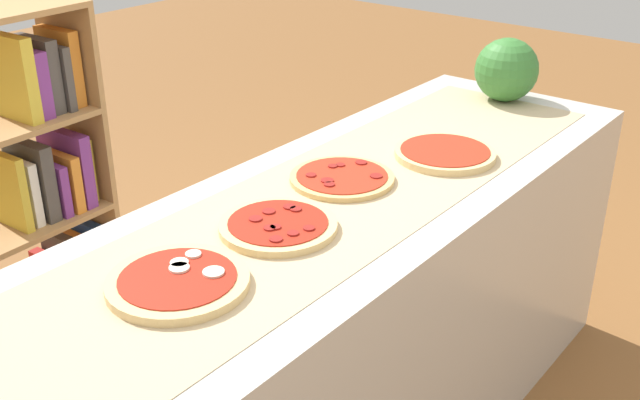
# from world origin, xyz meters

# --- Properties ---
(counter) EXTENTS (2.53, 0.72, 0.90)m
(counter) POSITION_xyz_m (0.00, 0.00, 0.45)
(counter) COLOR beige
(counter) RESTS_ON ground_plane
(parchment_paper) EXTENTS (2.27, 0.54, 0.00)m
(parchment_paper) POSITION_xyz_m (0.00, 0.00, 0.90)
(parchment_paper) COLOR tan
(parchment_paper) RESTS_ON counter
(pizza_mozzarella_0) EXTENTS (0.31, 0.31, 0.03)m
(pizza_mozzarella_0) POSITION_xyz_m (-0.50, -0.01, 0.91)
(pizza_mozzarella_0) COLOR #E5C17F
(pizza_mozzarella_0) RESTS_ON parchment_paper
(pizza_pepperoni_1) EXTENTS (0.29, 0.29, 0.03)m
(pizza_pepperoni_1) POSITION_xyz_m (-0.17, 0.00, 0.91)
(pizza_pepperoni_1) COLOR #E5C17F
(pizza_pepperoni_1) RESTS_ON parchment_paper
(pizza_pepperoni_2) EXTENTS (0.29, 0.29, 0.02)m
(pizza_pepperoni_2) POSITION_xyz_m (0.17, 0.05, 0.91)
(pizza_pepperoni_2) COLOR #DBB26B
(pizza_pepperoni_2) RESTS_ON parchment_paper
(pizza_plain_3) EXTENTS (0.30, 0.30, 0.02)m
(pizza_plain_3) POSITION_xyz_m (0.50, -0.08, 0.91)
(pizza_plain_3) COLOR #E5C17F
(pizza_plain_3) RESTS_ON parchment_paper
(watermelon) EXTENTS (0.23, 0.23, 0.23)m
(watermelon) POSITION_xyz_m (1.11, 0.03, 1.01)
(watermelon) COLOR #387A33
(watermelon) RESTS_ON counter
(bookshelf) EXTENTS (0.85, 0.31, 1.34)m
(bookshelf) POSITION_xyz_m (-0.33, 0.95, 0.66)
(bookshelf) COLOR #A87A47
(bookshelf) RESTS_ON ground_plane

